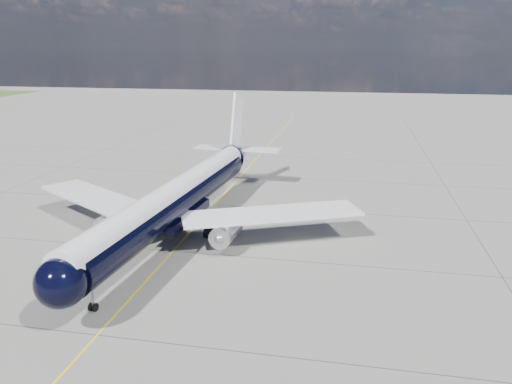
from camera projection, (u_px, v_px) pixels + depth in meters
The scene contains 3 objects.
ground at pixel (224, 194), 67.43m from camera, with size 320.00×320.00×0.00m, color gray.
taxiway_centerline at pixel (214, 205), 62.72m from camera, with size 0.16×160.00×0.01m, color yellow.
main_airliner at pixel (180, 197), 51.96m from camera, with size 37.60×45.87×13.25m.
Camera 1 is at (16.62, -32.61, 19.21)m, focal length 35.00 mm.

